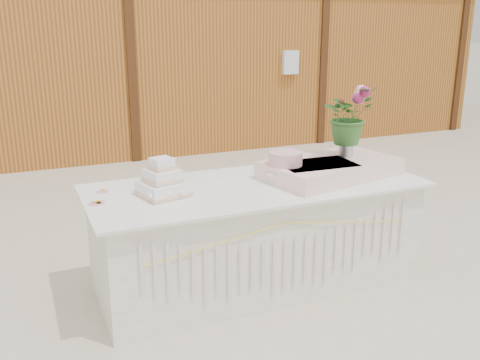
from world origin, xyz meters
name	(u,v)px	position (x,y,z in m)	size (l,w,h in m)	color
ground	(256,282)	(0.00, 0.00, 0.00)	(80.00, 80.00, 0.00)	beige
barn	(104,35)	(-0.01, 5.99, 1.68)	(12.60, 4.60, 3.30)	#AD6324
cake_table	(256,234)	(0.00, 0.00, 0.39)	(2.40, 1.00, 0.77)	white
wedding_cake	(163,183)	(-0.68, 0.01, 0.86)	(0.35, 0.35, 0.26)	white
pink_cake_stand	(285,165)	(0.22, -0.02, 0.89)	(0.31, 0.31, 0.22)	white
satin_runner	(330,168)	(0.59, -0.03, 0.83)	(0.99, 0.57, 0.13)	#FFD6CD
flower_vase	(346,147)	(0.77, 0.03, 0.97)	(0.11, 0.11, 0.14)	#BABABF
bouquet	(349,109)	(0.77, 0.03, 1.26)	(0.39, 0.34, 0.44)	#346729
loose_flowers	(103,194)	(-1.05, 0.16, 0.78)	(0.16, 0.38, 0.02)	pink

